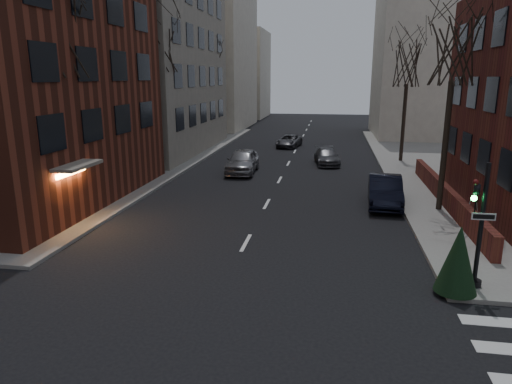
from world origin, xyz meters
TOP-DOWN VIEW (x-y plane):
  - low_wall_right at (9.30, 19.00)m, footprint 0.35×16.00m
  - building_distant_la at (-15.00, 55.00)m, footprint 14.00×16.00m
  - building_distant_ra at (15.00, 50.00)m, footprint 14.00×14.00m
  - building_distant_lb at (-13.00, 72.00)m, footprint 10.00×12.00m
  - traffic_signal at (7.94, 8.99)m, footprint 0.76×0.44m
  - tree_left_a at (-8.80, 14.00)m, footprint 4.18×4.18m
  - tree_left_b at (-8.80, 26.00)m, footprint 4.40×4.40m
  - tree_left_c at (-8.80, 40.00)m, footprint 3.96×3.96m
  - tree_right_a at (8.80, 18.00)m, footprint 3.96×3.96m
  - tree_right_b at (8.80, 32.00)m, footprint 3.74×3.74m
  - streetlamp_near at (-8.20, 22.00)m, footprint 0.36×0.36m
  - streetlamp_far at (-8.20, 42.00)m, footprint 0.36×0.36m
  - parked_sedan at (6.20, 18.79)m, footprint 1.93×4.87m
  - car_lane_silver at (-2.89, 25.89)m, footprint 2.15×4.99m
  - car_lane_gray at (2.98, 30.10)m, footprint 2.27×4.40m
  - car_lane_far at (-0.80, 38.71)m, footprint 2.48×4.41m
  - sandwich_board at (10.38, 17.78)m, footprint 0.59×0.67m
  - evergreen_shrub at (7.30, 8.50)m, footprint 1.68×1.68m

SIDE VIEW (x-z plane):
  - car_lane_far at x=-0.80m, z-range 0.00..1.16m
  - sandwich_board at x=10.38m, z-range 0.15..1.04m
  - car_lane_gray at x=2.98m, z-range 0.00..1.22m
  - low_wall_right at x=9.30m, z-range 0.15..1.15m
  - parked_sedan at x=6.20m, z-range 0.00..1.58m
  - car_lane_silver at x=-2.89m, z-range 0.00..1.68m
  - evergreen_shrub at x=7.30m, z-range 0.15..2.29m
  - traffic_signal at x=7.94m, z-range -0.09..3.91m
  - streetlamp_near at x=-8.20m, z-range 1.10..7.38m
  - streetlamp_far at x=-8.20m, z-range 1.10..7.38m
  - building_distant_lb at x=-13.00m, z-range 0.00..14.00m
  - tree_right_b at x=8.80m, z-range 3.00..12.18m
  - building_distant_ra at x=15.00m, z-range 0.00..16.00m
  - tree_left_c at x=-8.80m, z-range 3.17..12.89m
  - tree_right_a at x=8.80m, z-range 3.17..12.89m
  - tree_left_a at x=-8.80m, z-range 3.34..13.60m
  - tree_left_b at x=-8.80m, z-range 3.51..14.31m
  - building_distant_la at x=-15.00m, z-range 0.00..18.00m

